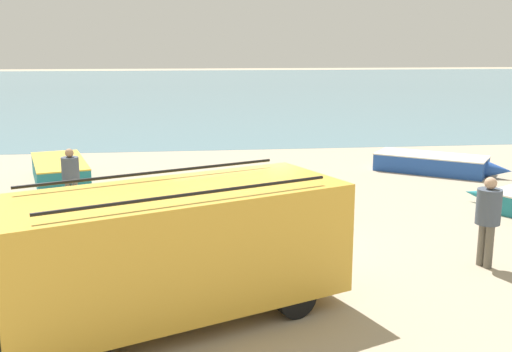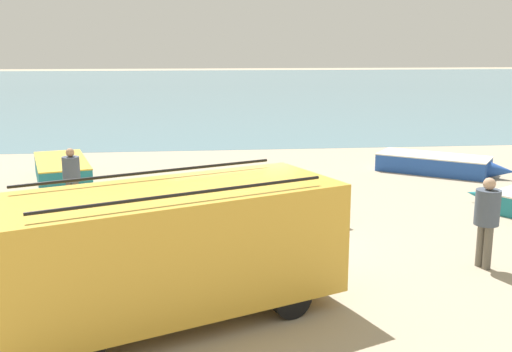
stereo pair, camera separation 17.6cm
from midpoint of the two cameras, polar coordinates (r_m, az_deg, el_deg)
The scene contains 8 objects.
ground_plane at distance 12.81m, azimuth -1.84°, elevation -6.79°, with size 200.00×200.00×0.00m, color tan.
sea_water at distance 64.21m, azimuth -5.31°, elevation 8.56°, with size 120.00×80.00×0.01m, color slate.
parked_van at distance 9.35m, azimuth -7.81°, elevation -6.76°, with size 5.75×3.96×2.21m.
fishing_rowboat_1 at distance 19.90m, azimuth -17.80°, elevation 0.59°, with size 2.43×4.52×0.69m.
fishing_rowboat_3 at distance 15.42m, azimuth 2.54°, elevation -2.18°, with size 2.62×4.13×0.66m.
fishing_rowboat_4 at distance 21.00m, azimuth 17.12°, elevation 1.10°, with size 4.12×3.36×0.60m.
fisherman_0 at distance 12.21m, azimuth 21.51°, elevation -3.43°, with size 0.47×0.47×1.77m.
fisherman_2 at distance 15.87m, azimuth -16.86°, elevation 0.17°, with size 0.44×0.44×1.66m.
Camera 2 is at (-0.78, -12.08, 4.20)m, focal length 42.00 mm.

